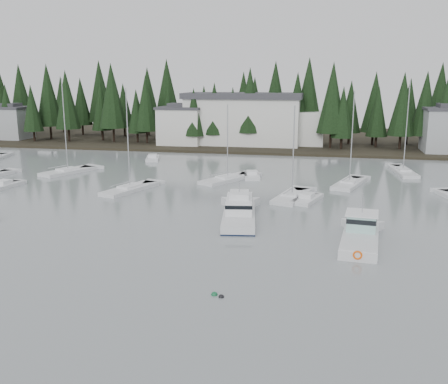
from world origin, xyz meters
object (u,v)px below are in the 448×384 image
object	(u,v)px
harbor_inn	(253,120)
sailboat_6	(292,198)
lobster_boat_teal	(360,237)
runabout_1	(307,200)
runabout_3	(153,159)
house_west	(181,125)
sailboat_1	(227,180)
sailboat_7	(68,172)
sailboat_3	(349,185)
runabout_4	(252,177)
sailboat_8	(130,190)
sailboat_9	(403,172)
cabin_cruiser_center	(239,214)
runabout_0	(4,187)
house_far_west	(11,122)

from	to	relation	value
harbor_inn	sailboat_6	bearing A→B (deg)	-76.02
lobster_boat_teal	runabout_1	distance (m)	15.74
runabout_3	house_west	bearing A→B (deg)	-15.82
sailboat_1	sailboat_7	size ratio (longest dim) A/B	0.76
sailboat_3	runabout_4	distance (m)	14.24
runabout_4	runabout_1	bearing A→B (deg)	-158.34
house_west	sailboat_1	distance (m)	38.49
sailboat_8	runabout_3	world-z (taller)	sailboat_8
runabout_1	sailboat_9	bearing A→B (deg)	-15.00
sailboat_9	cabin_cruiser_center	bearing A→B (deg)	140.33
sailboat_8	runabout_0	bearing A→B (deg)	113.37
harbor_inn	runabout_1	world-z (taller)	harbor_inn
harbor_inn	sailboat_3	xyz separation A→B (m)	(18.88, -37.45, -5.70)
lobster_boat_teal	runabout_0	xyz separation A→B (m)	(-45.51, 14.63, -0.45)
sailboat_8	lobster_boat_teal	bearing A→B (deg)	-102.12
house_far_west	runabout_1	xyz separation A→B (m)	(70.54, -46.76, -4.27)
house_west	sailboat_8	world-z (taller)	sailboat_8
runabout_1	runabout_3	size ratio (longest dim) A/B	0.99
runabout_1	sailboat_6	bearing A→B (deg)	72.65
sailboat_3	sailboat_7	world-z (taller)	sailboat_7
house_west	harbor_inn	distance (m)	15.45
sailboat_3	runabout_0	bearing A→B (deg)	121.17
sailboat_9	runabout_0	bearing A→B (deg)	105.67
sailboat_1	sailboat_3	world-z (taller)	sailboat_3
harbor_inn	lobster_boat_teal	bearing A→B (deg)	-73.42
sailboat_6	runabout_4	bearing A→B (deg)	42.68
harbor_inn	runabout_4	bearing A→B (deg)	-81.94
house_far_west	sailboat_7	size ratio (longest dim) A/B	0.57
cabin_cruiser_center	sailboat_7	bearing A→B (deg)	47.29
house_west	house_far_west	distance (m)	42.05
harbor_inn	runabout_0	distance (m)	55.52
house_west	runabout_0	world-z (taller)	house_west
sailboat_1	sailboat_9	size ratio (longest dim) A/B	0.78
sailboat_8	sailboat_7	bearing A→B (deg)	72.83
house_west	house_far_west	xyz separation A→B (m)	(-42.00, 2.00, -0.25)
sailboat_3	sailboat_8	distance (m)	29.78
sailboat_7	runabout_3	size ratio (longest dim) A/B	2.59
lobster_boat_teal	runabout_3	size ratio (longest dim) A/B	1.58
cabin_cruiser_center	sailboat_8	bearing A→B (deg)	47.91
sailboat_1	sailboat_6	distance (m)	13.45
runabout_0	runabout_1	bearing A→B (deg)	-83.24
runabout_4	sailboat_1	bearing A→B (deg)	122.96
sailboat_7	runabout_3	distance (m)	17.05
sailboat_3	sailboat_8	size ratio (longest dim) A/B	0.97
house_west	lobster_boat_teal	world-z (taller)	house_west
sailboat_8	runabout_1	world-z (taller)	sailboat_8
cabin_cruiser_center	sailboat_7	xyz separation A→B (m)	(-30.62, 20.95, -0.60)
sailboat_6	cabin_cruiser_center	bearing A→B (deg)	169.97
harbor_inn	sailboat_6	xyz separation A→B (m)	(11.66, -46.81, -5.71)
sailboat_1	runabout_3	xyz separation A→B (m)	(-16.83, 15.66, 0.08)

